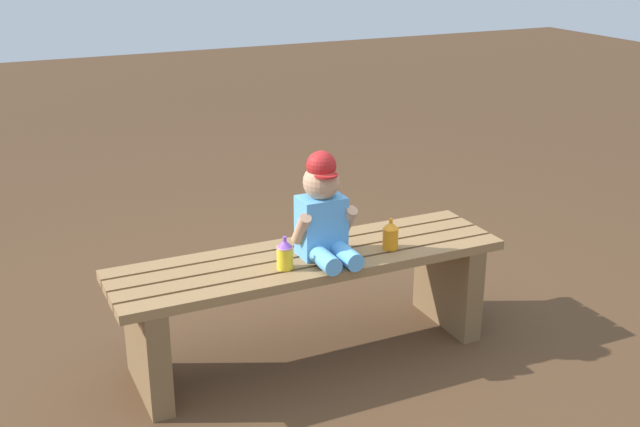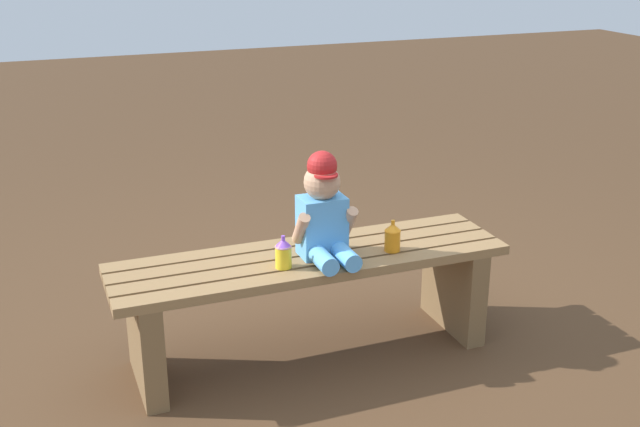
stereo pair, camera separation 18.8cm
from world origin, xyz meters
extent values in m
plane|color=#4C331E|center=(0.00, 0.00, 0.00)|extent=(16.00, 16.00, 0.00)
cube|color=olive|center=(0.00, -0.15, 0.41)|extent=(1.51, 0.09, 0.04)
cube|color=olive|center=(0.00, -0.05, 0.41)|extent=(1.51, 0.09, 0.04)
cube|color=olive|center=(0.00, 0.05, 0.41)|extent=(1.51, 0.09, 0.04)
cube|color=olive|center=(0.00, 0.15, 0.41)|extent=(1.51, 0.09, 0.04)
cube|color=brown|center=(-0.64, 0.00, 0.19)|extent=(0.08, 0.40, 0.39)
cube|color=brown|center=(0.64, 0.00, 0.19)|extent=(0.08, 0.40, 0.39)
cube|color=#59A5E5|center=(0.04, -0.01, 0.54)|extent=(0.17, 0.12, 0.23)
sphere|color=tan|center=(0.04, -0.01, 0.71)|extent=(0.14, 0.14, 0.14)
cylinder|color=#B21E1E|center=(0.04, -0.05, 0.75)|extent=(0.09, 0.09, 0.01)
sphere|color=#B21E1E|center=(0.04, -0.01, 0.77)|extent=(0.11, 0.11, 0.11)
cylinder|color=#5DAEF0|center=(0.00, -0.13, 0.46)|extent=(0.07, 0.16, 0.07)
cylinder|color=#5DAEF0|center=(0.09, -0.13, 0.46)|extent=(0.07, 0.16, 0.07)
cylinder|color=tan|center=(-0.05, -0.04, 0.55)|extent=(0.04, 0.12, 0.14)
cylinder|color=tan|center=(0.14, -0.04, 0.55)|extent=(0.04, 0.12, 0.14)
cylinder|color=yellow|center=(-0.13, -0.08, 0.47)|extent=(0.06, 0.06, 0.09)
cone|color=#8C4CCC|center=(-0.13, -0.08, 0.52)|extent=(0.06, 0.06, 0.03)
cylinder|color=#8C4CCC|center=(-0.13, -0.08, 0.54)|extent=(0.01, 0.01, 0.02)
cylinder|color=orange|center=(0.31, -0.08, 0.47)|extent=(0.06, 0.06, 0.09)
cone|color=orange|center=(0.31, -0.08, 0.52)|extent=(0.06, 0.06, 0.03)
cylinder|color=orange|center=(0.31, -0.08, 0.54)|extent=(0.01, 0.01, 0.02)
camera|label=1|loc=(-1.13, -2.51, 1.60)|focal=44.52mm
camera|label=2|loc=(-0.96, -2.59, 1.60)|focal=44.52mm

